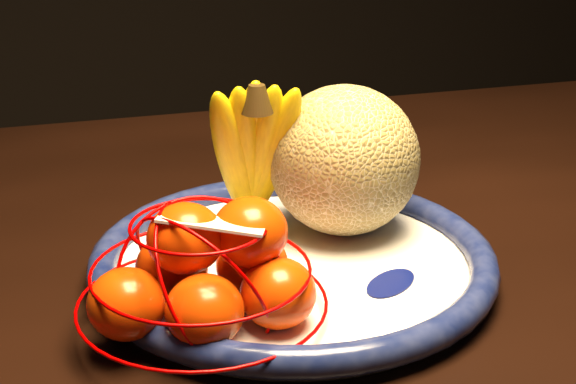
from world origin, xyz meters
name	(u,v)px	position (x,y,z in m)	size (l,w,h in m)	color
dining_table	(519,323)	(-0.09, -0.02, 0.69)	(1.65, 1.12, 0.77)	black
fruit_bowl	(293,262)	(-0.31, 0.00, 0.79)	(0.33, 0.33, 0.03)	white
cantaloupe	(344,160)	(-0.24, 0.05, 0.85)	(0.13, 0.13, 0.13)	olive
banana_bunch	(253,148)	(-0.32, 0.07, 0.86)	(0.10, 0.10, 0.15)	yellow
mandarin_bag	(208,274)	(-0.40, -0.05, 0.82)	(0.23, 0.23, 0.11)	#FF3806
price_tag	(212,223)	(-0.40, -0.06, 0.86)	(0.07, 0.03, 0.00)	white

